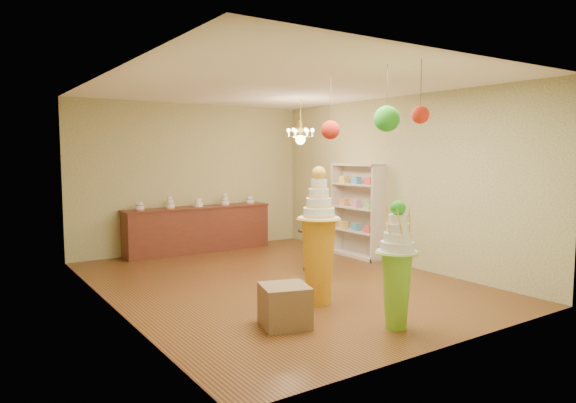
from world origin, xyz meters
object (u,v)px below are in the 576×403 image
pedestal_orange (319,249)px  pedestal_green (397,274)px  sideboard (199,228)px  round_table (314,244)px

pedestal_orange → pedestal_green: bearing=-83.9°
pedestal_green → sideboard: size_ratio=0.49×
pedestal_orange → round_table: pedestal_orange is taller
pedestal_green → pedestal_orange: 1.30m
pedestal_green → sideboard: pedestal_green is taller
pedestal_green → round_table: pedestal_green is taller
pedestal_orange → sideboard: 4.25m
pedestal_green → sideboard: 5.53m
sideboard → round_table: 2.79m
pedestal_green → round_table: (0.99, 2.91, -0.18)m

